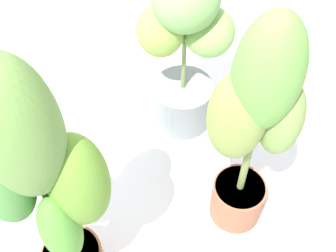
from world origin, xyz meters
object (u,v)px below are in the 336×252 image
Objects in this scene: potted_plant_back_right at (185,50)px; nutrient_bottle at (7,174)px; potted_plant_front_right at (254,124)px; potted_plant_front_left at (46,187)px.

potted_plant_back_right reaches higher than nutrient_bottle.
potted_plant_front_left is at bearing -177.95° from potted_plant_front_right.
potted_plant_front_left is at bearing -138.79° from potted_plant_back_right.
potted_plant_front_left is 1.08× the size of potted_plant_front_right.
potted_plant_front_right is (0.60, 0.02, -0.04)m from potted_plant_front_left.
potted_plant_front_right reaches higher than potted_plant_back_right.
nutrient_bottle is (-0.77, 0.41, -0.44)m from potted_plant_front_right.
potted_plant_front_right reaches higher than nutrient_bottle.
potted_plant_front_left reaches higher than potted_plant_back_right.
potted_plant_back_right is 3.85× the size of nutrient_bottle.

